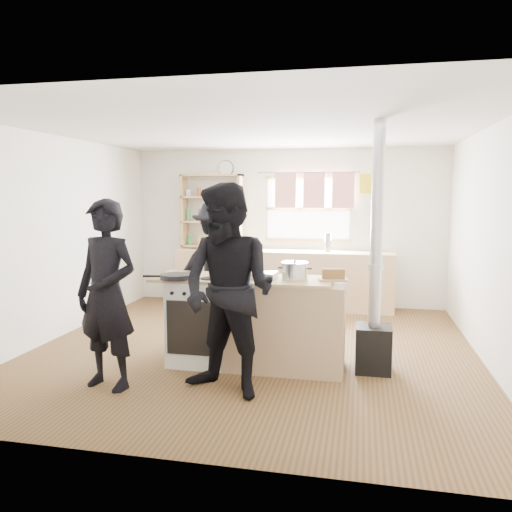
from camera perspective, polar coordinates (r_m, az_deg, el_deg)
name	(u,v)px	position (r m, az deg, el deg)	size (l,w,h in m)	color
ground	(254,349)	(5.89, -0.28, -10.60)	(5.00, 5.00, 0.01)	brown
back_counter	(283,279)	(7.91, 3.13, -2.63)	(3.40, 0.55, 0.90)	tan
shelving_unit	(212,211)	(8.18, -5.05, 5.17)	(1.00, 0.28, 1.20)	tan
thermos	(328,243)	(7.75, 8.21, 1.47)	(0.10, 0.10, 0.27)	silver
cooking_island	(256,322)	(5.21, 0.00, -7.56)	(1.97, 0.64, 0.93)	white
skillet_greens	(177,276)	(5.12, -9.04, -2.29)	(0.38, 0.38, 0.05)	black
roast_tray	(258,275)	(5.06, 0.25, -2.18)	(0.38, 0.26, 0.07)	silver
stockpot_stove	(226,267)	(5.34, -3.43, -1.26)	(0.22, 0.22, 0.18)	silver
stockpot_counter	(295,271)	(5.00, 4.45, -1.71)	(0.27, 0.27, 0.20)	silver
bread_board	(333,275)	(5.02, 8.80, -2.20)	(0.31, 0.24, 0.12)	tan
flue_heater	(374,308)	(5.15, 13.39, -5.76)	(0.35, 0.35, 2.50)	black
person_near_left	(107,295)	(4.76, -16.68, -4.25)	(0.64, 0.42, 1.75)	black
person_near_right	(229,291)	(4.39, -3.16, -3.99)	(0.92, 0.71, 1.89)	black
person_far	(218,269)	(6.25, -4.33, -1.45)	(1.11, 0.64, 1.72)	black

